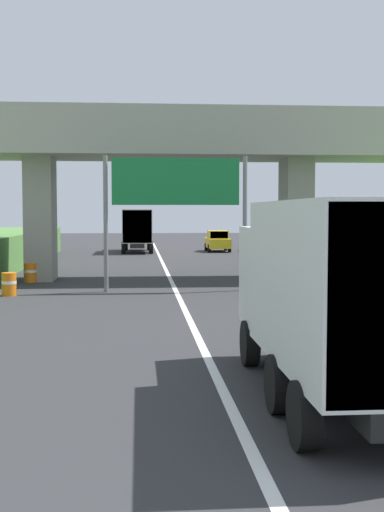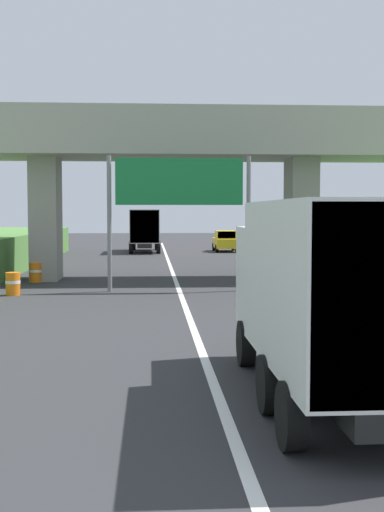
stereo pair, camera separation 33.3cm
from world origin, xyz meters
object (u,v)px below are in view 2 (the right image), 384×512
truck_white (326,290)px  construction_barrel_3 (13,284)px  truck_orange (145,228)px  construction_barrel_4 (36,272)px  overhead_highway_sign (179,191)px  car_yellow (225,241)px

truck_white → construction_barrel_3: truck_white is taller
truck_orange → construction_barrel_4: bearing=-101.9°
truck_white → truck_orange: bearing=94.5°
truck_white → construction_barrel_4: (-8.30, 20.23, -1.47)m
truck_orange → construction_barrel_4: (-4.88, -23.08, -1.47)m
overhead_highway_sign → construction_barrel_4: bearing=148.6°
overhead_highway_sign → car_yellow: bearing=79.7°
overhead_highway_sign → construction_barrel_4: overhead_highway_sign is taller
overhead_highway_sign → truck_white: size_ratio=0.81×
truck_white → car_yellow: bearing=85.9°
truck_orange → construction_barrel_3: size_ratio=8.11×
truck_white → construction_barrel_4: bearing=112.3°
construction_barrel_3 → construction_barrel_4: size_ratio=1.00×
overhead_highway_sign → construction_barrel_4: size_ratio=6.53×
construction_barrel_3 → truck_orange: bearing=80.0°
truck_orange → car_yellow: truck_orange is taller
truck_orange → construction_barrel_3: truck_orange is taller
construction_barrel_4 → car_yellow: bearing=63.8°
overhead_highway_sign → truck_white: 16.50m
truck_orange → overhead_highway_sign: bearing=-86.6°
construction_barrel_3 → construction_barrel_4: (0.05, 4.93, 0.00)m
truck_white → overhead_highway_sign: bearing=96.3°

